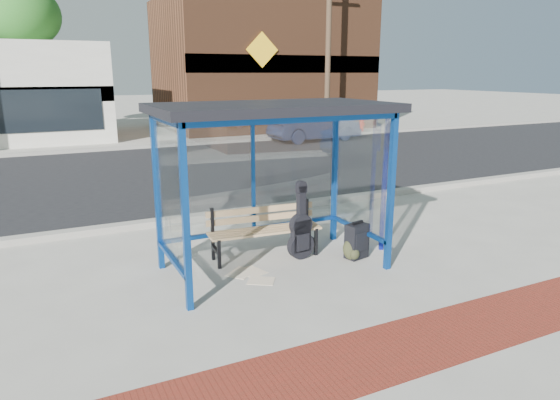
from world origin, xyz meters
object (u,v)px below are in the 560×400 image
suitcase (357,241)px  backpack (352,250)px  bench (264,228)px  fire_hydrant (362,125)px  guitar_bag (301,232)px  parked_car (315,126)px

suitcase → backpack: (-0.11, -0.03, -0.12)m
bench → fire_hydrant: size_ratio=2.42×
guitar_bag → suitcase: bearing=-29.7°
suitcase → backpack: size_ratio=1.82×
guitar_bag → bench: bearing=139.1°
backpack → fire_hydrant: (9.82, 13.76, 0.25)m
bench → backpack: bench is taller
parked_car → fire_hydrant: size_ratio=5.31×
bench → suitcase: (1.27, -0.72, -0.19)m
backpack → fire_hydrant: 16.91m
bench → fire_hydrant: bearing=54.9°
bench → guitar_bag: (0.47, -0.35, -0.05)m
suitcase → fire_hydrant: bearing=41.3°
guitar_bag → suitcase: 0.89m
suitcase → backpack: suitcase is taller
parked_car → fire_hydrant: 3.74m
backpack → parked_car: (6.39, 12.28, 0.49)m
fire_hydrant → parked_car: bearing=-156.7°
bench → backpack: (1.16, -0.75, -0.32)m
guitar_bag → fire_hydrant: (10.50, 13.36, -0.02)m
guitar_bag → backpack: 0.84m
bench → suitcase: size_ratio=2.98×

